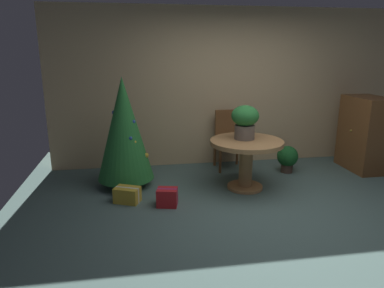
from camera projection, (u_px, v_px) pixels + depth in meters
name	position (u px, v px, depth m)	size (l,w,h in m)	color
ground_plane	(276.00, 215.00, 4.23)	(6.60, 6.60, 0.00)	#4C6660
back_wall_panel	(230.00, 88.00, 5.99)	(6.00, 0.10, 2.60)	tan
round_dining_table	(246.00, 153.00, 4.94)	(1.01, 1.01, 0.71)	#B27F4C
flower_vase	(245.00, 120.00, 4.90)	(0.38, 0.38, 0.47)	#665B51
wooden_chair_far	(228.00, 136.00, 5.86)	(0.44, 0.44, 0.96)	brown
holiday_tree	(124.00, 129.00, 4.95)	(0.80, 0.80, 1.57)	brown
gift_box_red	(167.00, 197.00, 4.47)	(0.29, 0.25, 0.23)	red
gift_box_gold	(127.00, 195.00, 4.58)	(0.37, 0.32, 0.20)	gold
wooden_cabinet	(365.00, 134.00, 5.75)	(0.54, 0.81, 1.20)	brown
potted_plant	(287.00, 157.00, 5.68)	(0.33, 0.33, 0.43)	#4C382D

